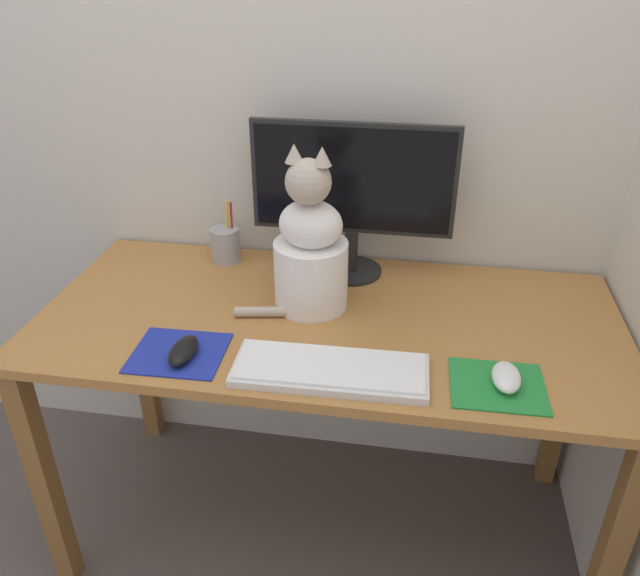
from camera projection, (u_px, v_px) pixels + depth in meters
ground_plane at (327, 521)px, 1.87m from camera, size 12.00×12.00×0.00m
wall_back at (352, 64)px, 1.57m from camera, size 7.00×0.04×2.50m
desk at (328, 348)px, 1.56m from camera, size 1.41×0.66×0.72m
monitor at (353, 190)px, 1.60m from camera, size 0.53×0.17×0.41m
keyboard at (330, 370)px, 1.31m from camera, size 0.41×0.17×0.02m
mousepad_left at (179, 353)px, 1.38m from camera, size 0.21×0.18×0.00m
mousepad_right at (497, 386)px, 1.27m from camera, size 0.20×0.17×0.00m
computer_mouse_left at (183, 350)px, 1.35m from camera, size 0.06×0.11×0.03m
computer_mouse_right at (506, 377)px, 1.27m from camera, size 0.06×0.10×0.03m
cat at (310, 250)px, 1.49m from camera, size 0.28×0.21×0.41m
pen_cup at (225, 244)px, 1.76m from camera, size 0.08×0.08×0.18m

